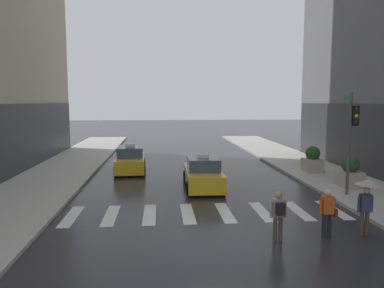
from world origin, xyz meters
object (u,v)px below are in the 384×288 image
at_px(taxi_second, 130,160).
at_px(planter_mid_block, 312,160).
at_px(pedestrian_with_handbag, 328,210).
at_px(planter_near_corner, 350,173).
at_px(traffic_light_pole, 352,129).
at_px(pedestrian_with_umbrella, 368,191).
at_px(pedestrian_with_backpack, 279,213).
at_px(taxi_lead, 203,174).

xyz_separation_m(taxi_second, planter_mid_block, (11.49, -1.80, 0.15)).
relative_size(pedestrian_with_handbag, planter_near_corner, 1.03).
bearing_deg(planter_near_corner, pedestrian_with_handbag, -122.87).
bearing_deg(traffic_light_pole, taxi_second, 144.79).
bearing_deg(taxi_second, pedestrian_with_umbrella, -54.34).
height_order(taxi_second, planter_near_corner, taxi_second).
xyz_separation_m(taxi_second, pedestrian_with_umbrella, (8.94, -12.46, 0.79)).
height_order(pedestrian_with_backpack, pedestrian_with_handbag, same).
distance_m(traffic_light_pole, planter_mid_block, 6.35).
relative_size(planter_near_corner, planter_mid_block, 1.00).
relative_size(traffic_light_pole, pedestrian_with_handbag, 2.91).
bearing_deg(taxi_lead, pedestrian_with_handbag, -66.42).
height_order(taxi_second, planter_mid_block, taxi_second).
xyz_separation_m(traffic_light_pole, pedestrian_with_handbag, (-3.36, -4.95, -2.32)).
height_order(pedestrian_with_umbrella, planter_mid_block, pedestrian_with_umbrella).
bearing_deg(pedestrian_with_umbrella, taxi_lead, 122.67).
relative_size(taxi_lead, pedestrian_with_handbag, 2.76).
xyz_separation_m(pedestrian_with_umbrella, planter_mid_block, (2.55, 10.67, -0.64)).
xyz_separation_m(traffic_light_pole, pedestrian_with_umbrella, (-1.90, -4.81, -1.74)).
relative_size(pedestrian_with_backpack, planter_near_corner, 1.03).
distance_m(pedestrian_with_backpack, planter_near_corner, 9.06).
bearing_deg(taxi_lead, planter_near_corner, -7.63).
bearing_deg(pedestrian_with_backpack, planter_near_corner, 48.58).
bearing_deg(planter_near_corner, taxi_lead, 172.37).
height_order(traffic_light_pole, taxi_second, traffic_light_pole).
bearing_deg(pedestrian_with_handbag, planter_mid_block, 69.64).
relative_size(traffic_light_pole, planter_mid_block, 3.00).
height_order(traffic_light_pole, planter_near_corner, traffic_light_pole).
bearing_deg(traffic_light_pole, planter_near_corner, 61.27).
relative_size(pedestrian_with_umbrella, pedestrian_with_handbag, 1.18).
distance_m(taxi_lead, taxi_second, 6.54).
xyz_separation_m(planter_near_corner, planter_mid_block, (-0.23, 4.25, 0.00)).
distance_m(pedestrian_with_umbrella, pedestrian_with_backpack, 3.28).
xyz_separation_m(taxi_second, planter_near_corner, (11.72, -6.04, 0.15)).
xyz_separation_m(taxi_lead, pedestrian_with_backpack, (1.55, -7.80, 0.25)).
bearing_deg(taxi_second, planter_mid_block, -8.89).
distance_m(pedestrian_with_umbrella, pedestrian_with_handbag, 1.58).
bearing_deg(planter_near_corner, planter_mid_block, 93.08).
bearing_deg(pedestrian_with_umbrella, traffic_light_pole, 68.49).
relative_size(pedestrian_with_handbag, planter_mid_block, 1.03).
bearing_deg(traffic_light_pole, planter_mid_block, 83.65).
height_order(taxi_second, pedestrian_with_backpack, taxi_second).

